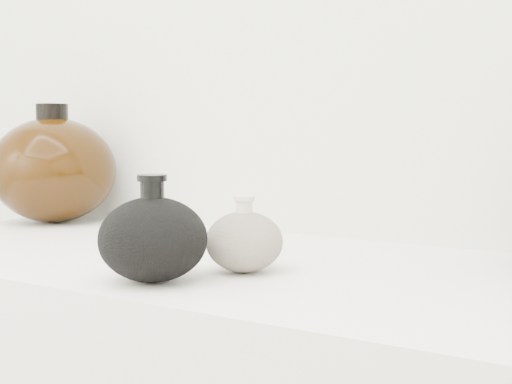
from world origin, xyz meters
The scene contains 3 objects.
black_gourd_vase centered at (-0.01, 0.79, 0.95)m, with size 0.16×0.16×0.13m.
cream_gourd_vase centered at (0.06, 0.89, 0.94)m, with size 0.11×0.11×0.10m.
left_round_pot centered at (-0.50, 1.08, 1.00)m, with size 0.29×0.29×0.22m.
Camera 1 is at (0.53, 0.14, 1.09)m, focal length 50.00 mm.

